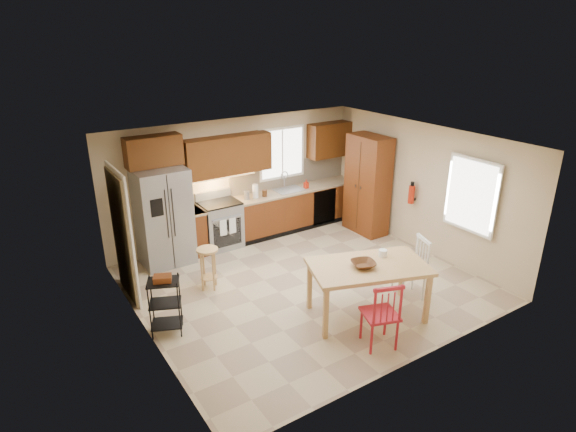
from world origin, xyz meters
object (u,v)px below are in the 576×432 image
Objects in this scene: dining_table at (367,291)px; table_bowl at (363,267)px; chair_red at (380,313)px; utility_cart at (165,306)px; range_stove at (220,225)px; fire_extinguisher at (411,194)px; chair_white at (409,268)px; refrigerator at (164,217)px; soap_bottle at (306,184)px; pantry at (367,185)px; table_jar at (383,254)px; bar_stool at (208,269)px.

table_bowl is (-0.11, 0.00, 0.44)m from dining_table.
utility_cart is at bearing 160.83° from chair_red.
dining_table is at bearing -0.31° from utility_cart.
fire_extinguisher is at bearing -32.62° from range_stove.
refrigerator is at bearing 59.58° from chair_white.
range_stove is 4.82× the size of soap_bottle.
chair_red is (-0.35, -0.65, 0.09)m from dining_table.
pantry reaches higher than table_bowl.
dining_table is 0.45m from table_bowl.
pantry is (0.95, -0.90, 0.05)m from soap_bottle.
fire_extinguisher is 0.21× the size of dining_table.
table_jar reaches higher than bar_stool.
chair_white is at bearing 22.26° from dining_table.
refrigerator reaches higher than soap_bottle.
fire_extinguisher is at bearing -59.47° from soap_bottle.
range_stove is at bearing 47.84° from bar_stool.
refrigerator is 3.97m from dining_table.
chair_red is (0.42, -4.15, 0.05)m from range_stove.
pantry is at bearing 70.30° from chair_red.
table_bowl is 2.65m from bar_stool.
refrigerator is 1.98× the size of range_stove.
utility_cart reaches higher than dining_table.
dining_table reaches higher than bar_stool.
pantry reaches higher than range_stove.
utility_cart is (-0.80, -2.20, -0.47)m from refrigerator.
chair_white is 1.16× the size of utility_cart.
range_stove is 0.90× the size of chair_red.
chair_red is 0.78m from table_bowl.
dining_table is 4.94× the size of table_bowl.
refrigerator reaches higher than range_stove.
range_stove is at bearing 108.84° from table_jar.
pantry is 3.40m from dining_table.
dining_table is 10.50× the size of table_jar.
refrigerator is at bearing 117.86° from table_bowl.
refrigerator is 5.16× the size of table_bowl.
table_jar is (2.31, -3.33, -0.02)m from refrigerator.
chair_red is at bearing -14.38° from utility_cart.
table_jar is (-0.87, -3.30, -0.10)m from soap_bottle.
chair_red reaches higher than utility_cart.
range_stove is 5.55× the size of table_jar.
fire_extinguisher is (0.20, -1.05, 0.05)m from pantry.
dining_table is 0.61m from table_jar.
refrigerator reaches higher than chair_red.
refrigerator is 1.24m from range_stove.
range_stove is at bearing 161.71° from pantry.
soap_bottle is (2.03, -0.08, 0.54)m from range_stove.
soap_bottle is 0.19× the size of chair_white.
chair_white is at bearing -63.41° from range_stove.
table_jar reaches higher than utility_cart.
dining_table is (-2.21, -2.51, -0.63)m from pantry.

